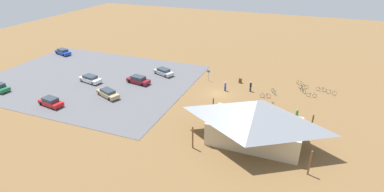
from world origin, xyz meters
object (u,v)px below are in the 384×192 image
object	(u,v)px
trash_bin	(240,81)
car_maroon_second_row	(138,80)
bicycle_green_yard_right	(274,92)
visitor_crossing_yard	(251,86)
bicycle_orange_yard_left	(259,103)
car_white_inner_stall	(90,79)
bicycle_teal_near_porch	(304,87)
visitor_by_pavilion	(297,114)
car_blue_by_curb	(63,52)
car_silver_back_corner	(164,72)
bicycle_blue_trailside	(266,96)
bike_pavilion	(256,119)
bicycle_yellow_yard_front	(300,83)
bicycle_white_edge_south	(331,93)
bicycle_red_mid_cluster	(271,105)
car_tan_front_row	(108,93)
car_red_mid_lot	(51,102)
visitor_near_lot	(225,86)
lot_sign	(209,74)
bicycle_purple_near_sign	(321,89)
bicycle_black_yard_center	(303,90)
bicycle_silver_edge_north	(311,95)

from	to	relation	value
trash_bin	car_maroon_second_row	distance (m)	19.31
bicycle_green_yard_right	visitor_crossing_yard	size ratio (longest dim) A/B	0.84
bicycle_orange_yard_left	car_white_inner_stall	distance (m)	31.64
bicycle_green_yard_right	bicycle_teal_near_porch	distance (m)	6.34
visitor_by_pavilion	visitor_crossing_yard	bearing A→B (deg)	-42.54
car_blue_by_curb	car_silver_back_corner	bearing A→B (deg)	173.82
car_silver_back_corner	car_blue_by_curb	world-z (taller)	car_blue_by_curb
bicycle_blue_trailside	bicycle_teal_near_porch	distance (m)	8.64
bike_pavilion	bicycle_blue_trailside	size ratio (longest dim) A/B	7.92
car_blue_by_curb	bike_pavilion	bearing A→B (deg)	158.18
bicycle_yellow_yard_front	visitor_crossing_yard	bearing A→B (deg)	37.54
bicycle_white_edge_south	bicycle_red_mid_cluster	world-z (taller)	bicycle_white_edge_south
bicycle_teal_near_porch	bicycle_orange_yard_left	bearing A→B (deg)	55.62
bicycle_green_yard_right	car_tan_front_row	world-z (taller)	car_tan_front_row
trash_bin	car_white_inner_stall	world-z (taller)	car_white_inner_stall
bicycle_orange_yard_left	car_white_inner_stall	world-z (taller)	car_white_inner_stall
car_tan_front_row	visitor_by_pavilion	xyz separation A→B (m)	(-30.63, -3.43, 0.25)
car_maroon_second_row	bicycle_red_mid_cluster	bearing A→B (deg)	178.63
bicycle_yellow_yard_front	car_red_mid_lot	world-z (taller)	car_red_mid_lot
visitor_crossing_yard	visitor_near_lot	world-z (taller)	visitor_crossing_yard
lot_sign	bicycle_white_edge_south	world-z (taller)	lot_sign
bicycle_green_yard_right	car_white_inner_stall	world-z (taller)	car_white_inner_stall
bicycle_yellow_yard_front	car_maroon_second_row	size ratio (longest dim) A/B	0.28
bicycle_purple_near_sign	bicycle_green_yard_right	xyz separation A→B (m)	(7.80, 4.08, 0.02)
bicycle_black_yard_center	visitor_by_pavilion	bearing A→B (deg)	87.38
bicycle_blue_trailside	car_maroon_second_row	distance (m)	23.50
visitor_crossing_yard	bicycle_yellow_yard_front	bearing A→B (deg)	-142.46
car_white_inner_stall	car_blue_by_curb	size ratio (longest dim) A/B	1.01
bicycle_black_yard_center	visitor_crossing_yard	xyz separation A→B (m)	(8.80, 2.96, 0.58)
car_tan_front_row	trash_bin	bearing A→B (deg)	-144.17
bicycle_orange_yard_left	bicycle_teal_near_porch	distance (m)	11.49
bike_pavilion	visitor_crossing_yard	distance (m)	15.92
car_silver_back_corner	car_tan_front_row	world-z (taller)	car_tan_front_row
bicycle_orange_yard_left	visitor_by_pavilion	distance (m)	6.67
bicycle_silver_edge_north	car_blue_by_curb	xyz separation A→B (m)	(56.66, -3.07, 0.40)
bicycle_silver_edge_north	bicycle_green_yard_right	bearing A→B (deg)	8.99
car_red_mid_lot	bicycle_green_yard_right	bearing A→B (deg)	-151.70
bicycle_white_edge_south	bicycle_blue_trailside	bearing A→B (deg)	27.34
bike_pavilion	car_maroon_second_row	bearing A→B (deg)	-25.27
car_blue_by_curb	car_red_mid_lot	bearing A→B (deg)	128.79
car_silver_back_corner	car_blue_by_curb	bearing A→B (deg)	-6.18
bicycle_yellow_yard_front	visitor_near_lot	size ratio (longest dim) A/B	0.78
visitor_crossing_yard	visitor_near_lot	xyz separation A→B (m)	(4.27, 1.35, -0.08)
bicycle_orange_yard_left	bicycle_black_yard_center	bearing A→B (deg)	-129.92
visitor_crossing_yard	lot_sign	bearing A→B (deg)	-13.27
bicycle_teal_near_porch	visitor_crossing_yard	size ratio (longest dim) A/B	0.88
bicycle_blue_trailside	visitor_near_lot	bearing A→B (deg)	-2.25
bicycle_yellow_yard_front	bicycle_orange_yard_left	bearing A→B (deg)	62.29
bicycle_yellow_yard_front	visitor_near_lot	world-z (taller)	visitor_near_lot
bicycle_purple_near_sign	car_tan_front_row	size ratio (longest dim) A/B	0.35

